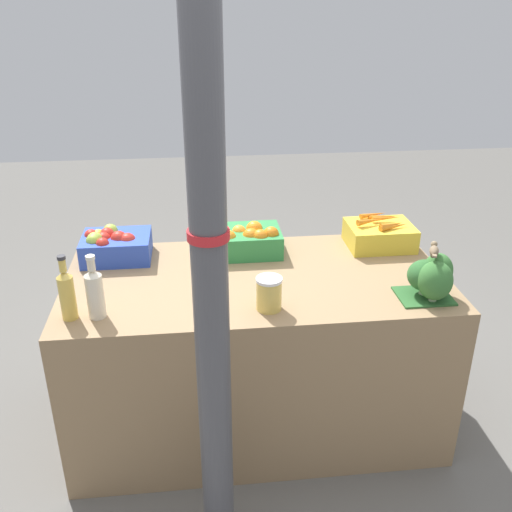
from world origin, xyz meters
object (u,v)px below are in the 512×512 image
Objects in this scene: support_pole at (210,269)px; orange_crate at (248,240)px; apple_crate at (114,245)px; juice_bottle_golden at (67,293)px; juice_bottle_cloudy at (95,292)px; pickle_jar at (269,293)px; carrot_crate at (380,234)px; sparrow_bird at (434,250)px; broccoli_pile at (431,277)px.

orange_crate is (0.21, 0.93, -0.31)m from support_pole.
orange_crate is at bearing -0.44° from apple_crate.
juice_bottle_golden is 0.10m from juice_bottle_cloudy.
juice_bottle_golden is at bearing 143.00° from support_pole.
support_pole is 8.98× the size of juice_bottle_cloudy.
apple_crate is at bearing 77.90° from juice_bottle_golden.
juice_bottle_cloudy is at bearing 0.00° from juice_bottle_golden.
support_pole reaches higher than pickle_jar.
support_pole is at bearing -121.48° from pickle_jar.
support_pole is 1.07m from apple_crate.
apple_crate is 0.86m from pickle_jar.
apple_crate reaches higher than pickle_jar.
carrot_crate is at bearing 0.72° from orange_crate.
pickle_jar is at bearing -87.20° from orange_crate.
juice_bottle_cloudy is (-0.43, 0.40, -0.27)m from support_pole.
apple_crate is 1.44m from sparrow_bird.
sparrow_bird is (1.44, 0.00, 0.10)m from juice_bottle_golden.
juice_bottle_golden is (-1.40, -0.54, 0.05)m from carrot_crate.
sparrow_bird is at bearing 0.12° from juice_bottle_golden.
sparrow_bird reaches higher than carrot_crate.
pickle_jar is 1.05× the size of sparrow_bird.
broccoli_pile is 0.85× the size of juice_bottle_cloudy.
carrot_crate is at bearing 94.55° from broccoli_pile.
support_pole is 7.43× the size of apple_crate.
broccoli_pile is at bearing 1.46° from pickle_jar.
carrot_crate is 0.54m from broccoli_pile.
support_pole is at bearing -132.57° from carrot_crate.
apple_crate is 0.63m from orange_crate.
broccoli_pile is at bearing -21.82° from apple_crate.
apple_crate is 2.30× the size of pickle_jar.
support_pole is at bearing -155.90° from broccoli_pile.
juice_bottle_golden reaches higher than carrot_crate.
apple_crate is 1.29m from carrot_crate.
apple_crate is (-0.42, 0.94, -0.31)m from support_pole.
carrot_crate is 0.84m from pickle_jar.
pickle_jar is at bearing -1.31° from juice_bottle_cloudy.
sparrow_bird reaches higher than pickle_jar.
juice_bottle_golden is at bearing 178.86° from pickle_jar.
apple_crate is 1.43m from broccoli_pile.
juice_bottle_cloudy is 2.00× the size of sparrow_bird.
support_pole is 1.01m from orange_crate.
pickle_jar is (0.77, -0.02, -0.04)m from juice_bottle_golden.
juice_bottle_cloudy reaches higher than pickle_jar.
juice_bottle_golden is 0.78m from pickle_jar.
broccoli_pile is 0.84× the size of juice_bottle_golden.
pickle_jar is at bearing -138.59° from carrot_crate.
juice_bottle_cloudy reaches higher than broccoli_pile.
juice_bottle_cloudy is at bearing 178.69° from pickle_jar.
apple_crate is at bearing 140.23° from pickle_jar.
carrot_crate reaches higher than orange_crate.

